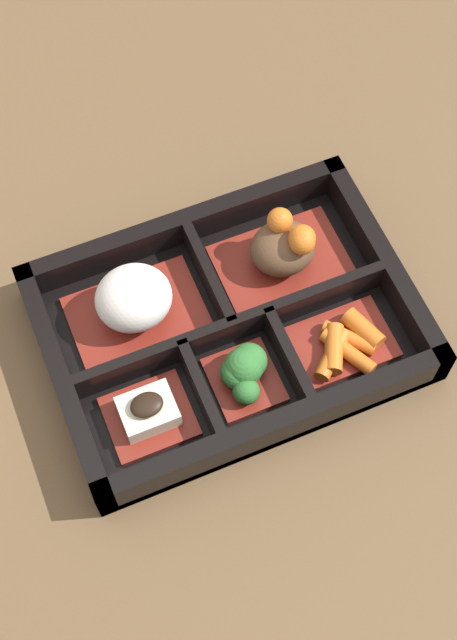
{
  "coord_description": "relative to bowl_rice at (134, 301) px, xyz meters",
  "views": [
    {
      "loc": [
        -0.12,
        -0.29,
        0.63
      ],
      "look_at": [
        0.0,
        0.0,
        0.03
      ],
      "focal_mm": 50.0,
      "sensor_mm": 36.0,
      "label": 1
    }
  ],
  "objects": [
    {
      "name": "bowl_stew",
      "position": [
        0.13,
        -0.0,
        -0.0
      ],
      "size": [
        0.1,
        0.07,
        0.06
      ],
      "color": "maroon",
      "rests_on": "bento_base"
    },
    {
      "name": "bowl_rice",
      "position": [
        0.0,
        0.0,
        0.0
      ],
      "size": [
        0.1,
        0.07,
        0.05
      ],
      "color": "maroon",
      "rests_on": "bento_base"
    },
    {
      "name": "bento_rim",
      "position": [
        0.06,
        -0.04,
        -0.01
      ],
      "size": [
        0.28,
        0.2,
        0.04
      ],
      "color": "black",
      "rests_on": "ground_plane"
    },
    {
      "name": "ground_plane",
      "position": [
        0.06,
        -0.04,
        -0.03
      ],
      "size": [
        3.0,
        3.0,
        0.0
      ],
      "primitive_type": "plane",
      "color": "brown"
    },
    {
      "name": "bowl_tofu",
      "position": [
        -0.02,
        -0.08,
        -0.01
      ],
      "size": [
        0.06,
        0.06,
        0.03
      ],
      "color": "maroon",
      "rests_on": "bento_base"
    },
    {
      "name": "bento_base",
      "position": [
        0.06,
        -0.04,
        -0.03
      ],
      "size": [
        0.28,
        0.2,
        0.01
      ],
      "color": "black",
      "rests_on": "ground_plane"
    },
    {
      "name": "bowl_greens",
      "position": [
        0.06,
        -0.08,
        -0.01
      ],
      "size": [
        0.05,
        0.06,
        0.03
      ],
      "color": "maroon",
      "rests_on": "bento_base"
    },
    {
      "name": "bowl_carrots",
      "position": [
        0.14,
        -0.09,
        -0.02
      ],
      "size": [
        0.08,
        0.06,
        0.02
      ],
      "color": "maroon",
      "rests_on": "bento_base"
    }
  ]
}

